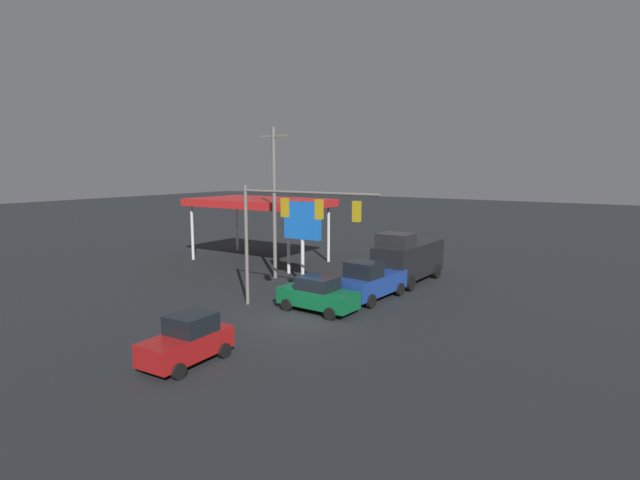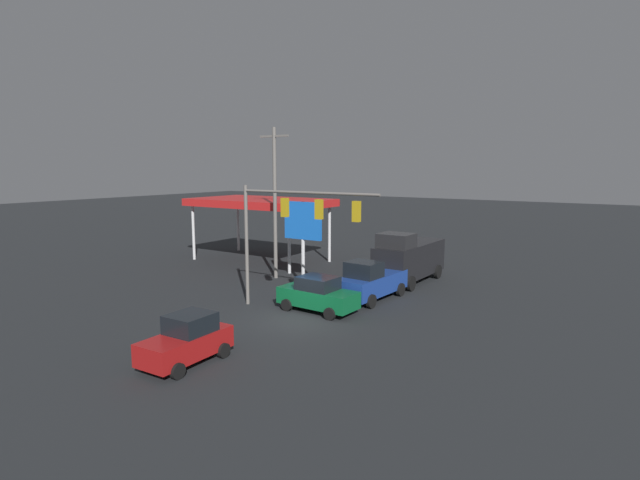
% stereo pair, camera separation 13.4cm
% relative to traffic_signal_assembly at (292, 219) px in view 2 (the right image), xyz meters
% --- Properties ---
extents(ground_plane, '(200.00, 200.00, 0.00)m').
position_rel_traffic_signal_assembly_xyz_m(ground_plane, '(-1.11, 0.96, -5.09)').
color(ground_plane, black).
extents(traffic_signal_assembly, '(8.42, 0.43, 6.79)m').
position_rel_traffic_signal_assembly_xyz_m(traffic_signal_assembly, '(0.00, 0.00, 0.00)').
color(traffic_signal_assembly, slate).
rests_on(traffic_signal_assembly, ground).
extents(utility_pole, '(2.40, 0.26, 10.46)m').
position_rel_traffic_signal_assembly_xyz_m(utility_pole, '(6.05, -6.18, 0.43)').
color(utility_pole, slate).
rests_on(utility_pole, ground).
extents(gas_station_canopy, '(11.31, 6.73, 5.18)m').
position_rel_traffic_signal_assembly_xyz_m(gas_station_canopy, '(11.24, -10.70, -0.26)').
color(gas_station_canopy, red).
rests_on(gas_station_canopy, ground).
extents(price_sign, '(2.82, 0.27, 5.55)m').
position_rel_traffic_signal_assembly_xyz_m(price_sign, '(3.16, -5.46, -1.01)').
color(price_sign, silver).
rests_on(price_sign, ground).
extents(sedan_far, '(4.47, 2.20, 1.93)m').
position_rel_traffic_signal_assembly_xyz_m(sedan_far, '(-1.02, -0.96, -4.14)').
color(sedan_far, '#0C592D').
rests_on(sedan_far, ground).
extents(hatchback_crossing, '(2.06, 3.85, 1.97)m').
position_rel_traffic_signal_assembly_xyz_m(hatchback_crossing, '(-0.66, 7.91, -4.14)').
color(hatchback_crossing, maroon).
rests_on(hatchback_crossing, ground).
extents(delivery_truck, '(2.69, 6.85, 3.58)m').
position_rel_traffic_signal_assembly_xyz_m(delivery_truck, '(-2.34, -9.99, -3.39)').
color(delivery_truck, black).
rests_on(delivery_truck, ground).
extents(pickup_parked, '(2.54, 5.32, 2.40)m').
position_rel_traffic_signal_assembly_xyz_m(pickup_parked, '(-2.27, -4.66, -3.98)').
color(pickup_parked, navy).
rests_on(pickup_parked, ground).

